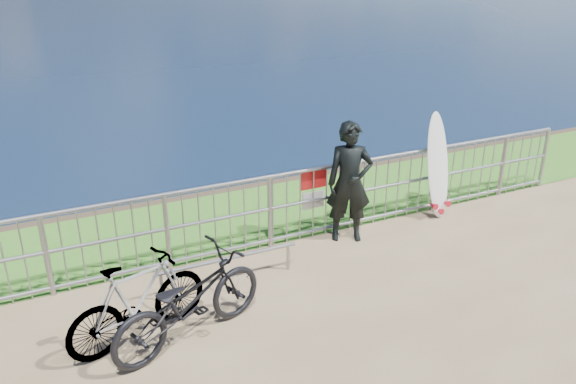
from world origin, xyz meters
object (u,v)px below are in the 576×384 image
bicycle_near (189,301)px  bicycle_far (138,300)px  surfboard (438,170)px  surfer (349,183)px

bicycle_near → bicycle_far: (-0.50, 0.25, -0.00)m
surfboard → bicycle_far: size_ratio=1.04×
bicycle_near → surfboard: bearing=-91.8°
bicycle_far → surfer: bearing=-88.8°
surfer → surfboard: (1.73, 0.11, -0.11)m
surfer → surfboard: size_ratio=1.05×
surfer → bicycle_near: 3.18m
bicycle_near → bicycle_far: 0.56m
surfer → bicycle_far: size_ratio=1.09×
surfer → bicycle_far: 3.54m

